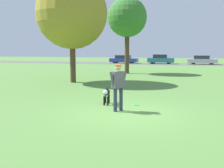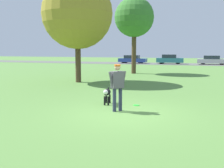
# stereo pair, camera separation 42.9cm
# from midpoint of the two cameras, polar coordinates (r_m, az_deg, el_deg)

# --- Properties ---
(ground_plane) EXTENTS (120.00, 120.00, 0.00)m
(ground_plane) POSITION_cam_midpoint_polar(r_m,az_deg,el_deg) (9.13, 1.65, -6.38)
(ground_plane) COLOR #56843D
(far_road_strip) EXTENTS (120.00, 6.00, 0.01)m
(far_road_strip) POSITION_cam_midpoint_polar(r_m,az_deg,el_deg) (40.54, 12.51, 4.28)
(far_road_strip) COLOR #5B5B59
(far_road_strip) RESTS_ON ground_plane
(person) EXTENTS (0.55, 0.57, 1.68)m
(person) POSITION_cam_midpoint_polar(r_m,az_deg,el_deg) (9.26, 0.03, 0.09)
(person) COLOR #2D334C
(person) RESTS_ON ground_plane
(dog) EXTENTS (0.39, 1.09, 0.65)m
(dog) POSITION_cam_midpoint_polar(r_m,az_deg,el_deg) (10.49, -2.39, -2.00)
(dog) COLOR black
(dog) RESTS_ON ground_plane
(frisbee) EXTENTS (0.25, 0.25, 0.02)m
(frisbee) POSITION_cam_midpoint_polar(r_m,az_deg,el_deg) (10.43, 4.03, -4.57)
(frisbee) COLOR #33D838
(frisbee) RESTS_ON ground_plane
(tree_near_left) EXTENTS (4.62, 4.62, 6.83)m
(tree_near_left) POSITION_cam_midpoint_polar(r_m,az_deg,el_deg) (17.80, -9.43, 14.91)
(tree_near_left) COLOR #4C3826
(tree_near_left) RESTS_ON ground_plane
(tree_mid_center) EXTENTS (3.54, 3.54, 6.81)m
(tree_mid_center) POSITION_cam_midpoint_polar(r_m,az_deg,el_deg) (24.21, 2.81, 14.20)
(tree_mid_center) COLOR #4C3826
(tree_mid_center) RESTS_ON ground_plane
(parked_car_blue) EXTENTS (4.44, 1.76, 1.27)m
(parked_car_blue) POSITION_cam_midpoint_polar(r_m,az_deg,el_deg) (41.88, 2.25, 5.40)
(parked_car_blue) COLOR #284293
(parked_car_blue) RESTS_ON ground_plane
(parked_car_teal) EXTENTS (4.01, 1.76, 1.43)m
(parked_car_teal) POSITION_cam_midpoint_polar(r_m,az_deg,el_deg) (40.74, 10.25, 5.33)
(parked_car_teal) COLOR teal
(parked_car_teal) RESTS_ON ground_plane
(parked_car_silver) EXTENTS (4.21, 1.88, 1.30)m
(parked_car_silver) POSITION_cam_midpoint_polar(r_m,az_deg,el_deg) (40.80, 18.74, 4.97)
(parked_car_silver) COLOR #B7B7BC
(parked_car_silver) RESTS_ON ground_plane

